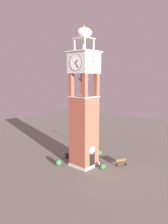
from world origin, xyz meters
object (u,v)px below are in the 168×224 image
object	(u,v)px
trash_bin	(67,156)
clock_tower	(84,110)
park_bench	(121,162)
lamp_post	(96,136)

from	to	relation	value
trash_bin	clock_tower	bearing A→B (deg)	-92.35
park_bench	trash_bin	xyz separation A→B (m)	(-3.24, 7.83, -0.08)
park_bench	trash_bin	bearing A→B (deg)	112.51
clock_tower	park_bench	size ratio (longest dim) A/B	12.01
trash_bin	lamp_post	bearing A→B (deg)	-15.27
lamp_post	trash_bin	xyz separation A→B (m)	(-5.39, 1.47, -2.28)
clock_tower	trash_bin	xyz separation A→B (m)	(0.15, 3.68, -7.60)
clock_tower	lamp_post	bearing A→B (deg)	21.70
park_bench	lamp_post	size ratio (longest dim) A/B	0.41
clock_tower	park_bench	bearing A→B (deg)	-50.74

